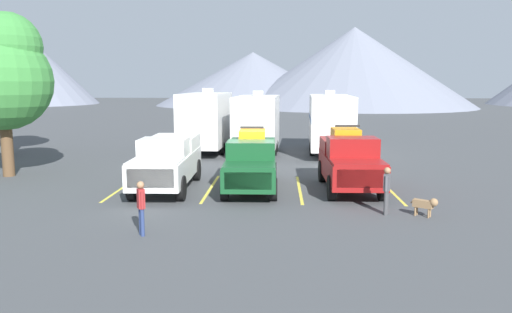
{
  "coord_description": "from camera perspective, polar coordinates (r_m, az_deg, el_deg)",
  "views": [
    {
      "loc": [
        0.98,
        -20.62,
        4.37
      ],
      "look_at": [
        0.0,
        0.83,
        1.2
      ],
      "focal_mm": 35.39,
      "sensor_mm": 36.0,
      "label": 1
    }
  ],
  "objects": [
    {
      "name": "person_a",
      "position": [
        17.27,
        14.56,
        -3.41
      ],
      "size": [
        0.26,
        0.33,
        1.6
      ],
      "color": "#3F3F42",
      "rests_on": "ground"
    },
    {
      "name": "tree_a",
      "position": [
        26.02,
        -26.64,
        8.42
      ],
      "size": [
        4.47,
        4.47,
        7.53
      ],
      "color": "brown",
      "rests_on": "ground"
    },
    {
      "name": "camper_trailer_b",
      "position": [
        30.91,
        0.11,
        4.04
      ],
      "size": [
        2.76,
        7.33,
        3.84
      ],
      "color": "white",
      "rests_on": "ground"
    },
    {
      "name": "ground_plane",
      "position": [
        21.1,
        -0.1,
        -3.55
      ],
      "size": [
        240.0,
        240.0,
        0.0
      ],
      "primitive_type": "plane",
      "color": "#3F4244"
    },
    {
      "name": "lot_stripe_c",
      "position": [
        20.92,
        4.94,
        -3.68
      ],
      "size": [
        0.12,
        5.5,
        0.01
      ],
      "primitive_type": "cube",
      "color": "gold",
      "rests_on": "ground"
    },
    {
      "name": "pickup_truck_c",
      "position": [
        20.97,
        10.51,
        -0.41
      ],
      "size": [
        2.23,
        5.33,
        2.59
      ],
      "color": "maroon",
      "rests_on": "ground"
    },
    {
      "name": "dog",
      "position": [
        17.43,
        18.71,
        -5.1
      ],
      "size": [
        0.77,
        0.63,
        0.66
      ],
      "color": "olive",
      "rests_on": "ground"
    },
    {
      "name": "lot_stripe_a",
      "position": [
        21.9,
        -14.78,
        -3.38
      ],
      "size": [
        0.12,
        5.5,
        0.01
      ],
      "primitive_type": "cube",
      "color": "gold",
      "rests_on": "ground"
    },
    {
      "name": "mountain_ridge",
      "position": [
        98.27,
        12.48,
        10.09
      ],
      "size": [
        153.09,
        49.66,
        17.68
      ],
      "color": "slate",
      "rests_on": "ground"
    },
    {
      "name": "person_b",
      "position": [
        14.82,
        -12.86,
        -5.3
      ],
      "size": [
        0.28,
        0.32,
        1.59
      ],
      "color": "navy",
      "rests_on": "ground"
    },
    {
      "name": "camper_trailer_c",
      "position": [
        31.23,
        8.4,
        4.03
      ],
      "size": [
        2.8,
        8.81,
        3.87
      ],
      "color": "white",
      "rests_on": "ground"
    },
    {
      "name": "lot_stripe_b",
      "position": [
        21.1,
        -5.15,
        -3.58
      ],
      "size": [
        0.12,
        5.5,
        0.01
      ],
      "primitive_type": "cube",
      "color": "gold",
      "rests_on": "ground"
    },
    {
      "name": "lot_stripe_d",
      "position": [
        21.4,
        14.88,
        -3.66
      ],
      "size": [
        0.12,
        5.5,
        0.01
      ],
      "primitive_type": "cube",
      "color": "gold",
      "rests_on": "ground"
    },
    {
      "name": "pickup_truck_a",
      "position": [
        21.06,
        -9.93,
        -0.45
      ],
      "size": [
        2.17,
        5.86,
        2.17
      ],
      "color": "white",
      "rests_on": "ground"
    },
    {
      "name": "camper_trailer_a",
      "position": [
        31.33,
        -5.7,
        4.2
      ],
      "size": [
        2.75,
        7.25,
        4.0
      ],
      "color": "white",
      "rests_on": "ground"
    },
    {
      "name": "tree_b",
      "position": [
        34.07,
        -26.8,
        9.31
      ],
      "size": [
        3.83,
        3.83,
        7.84
      ],
      "color": "brown",
      "rests_on": "ground"
    },
    {
      "name": "pickup_truck_b",
      "position": [
        20.7,
        -0.54,
        -0.56
      ],
      "size": [
        2.16,
        5.47,
        2.52
      ],
      "color": "#144723",
      "rests_on": "ground"
    }
  ]
}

